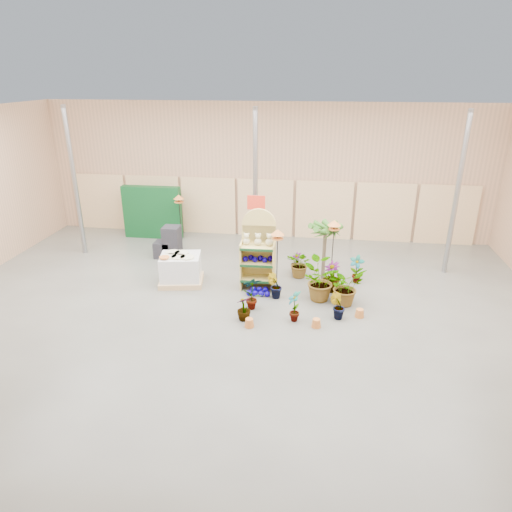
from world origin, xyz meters
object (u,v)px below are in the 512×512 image
Objects in this scene: pallet_stack at (181,269)px; potted_plant_2 at (318,281)px; bird_table_front at (278,234)px; display_shelf at (258,252)px.

potted_plant_2 is at bearing -17.22° from pallet_stack.
bird_table_front is at bearing 165.11° from potted_plant_2.
pallet_stack is 1.22× the size of potted_plant_2.
display_shelf is 1.65× the size of pallet_stack.
pallet_stack is at bearing 176.01° from bird_table_front.
display_shelf reaches higher than potted_plant_2.
display_shelf is 2.02× the size of potted_plant_2.
display_shelf is 1.23× the size of bird_table_front.
pallet_stack is at bearing -178.27° from display_shelf.
display_shelf is 1.75m from potted_plant_2.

